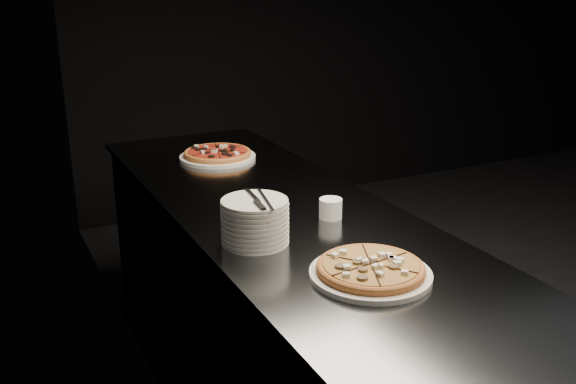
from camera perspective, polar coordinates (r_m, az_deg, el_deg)
name	(u,v)px	position (r m, az deg, el deg)	size (l,w,h in m)	color
wall_left	(175,79)	(1.98, -10.03, 9.83)	(0.02, 5.00, 2.80)	black
wall_back	(385,14)	(5.34, 8.61, 15.36)	(5.00, 0.02, 2.80)	black
counter	(286,326)	(2.43, -0.21, -11.85)	(0.74, 2.44, 0.92)	#5C6063
pizza_mushroom	(371,270)	(1.76, 7.35, -6.87)	(0.33, 0.33, 0.04)	white
pizza_tomato	(218,154)	(2.87, -6.27, 3.35)	(0.36, 0.36, 0.04)	white
plate_stack	(255,221)	(1.95, -2.96, -2.61)	(0.20, 0.20, 0.14)	white
cutlery	(259,200)	(1.91, -2.58, -0.73)	(0.10, 0.21, 0.01)	silver
ramekin	(331,208)	(2.15, 3.81, -1.42)	(0.08, 0.08, 0.07)	white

